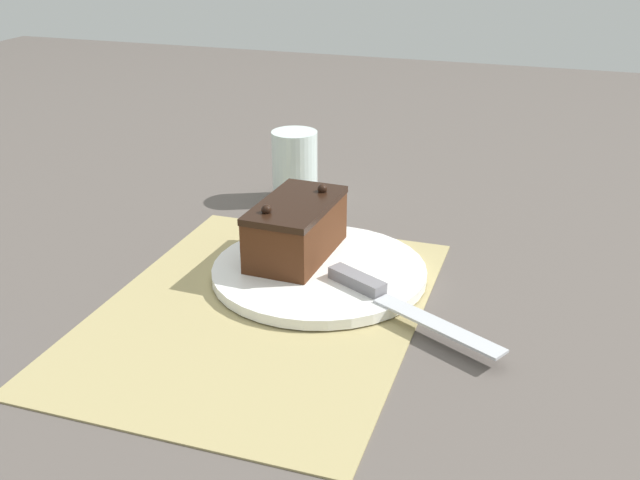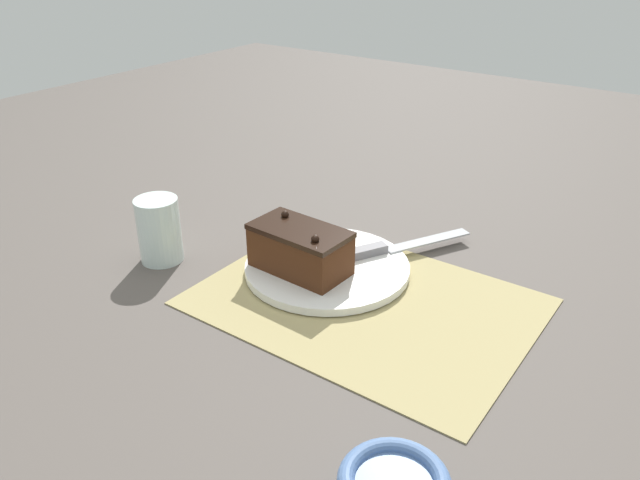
{
  "view_description": "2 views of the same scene",
  "coord_description": "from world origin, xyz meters",
  "px_view_note": "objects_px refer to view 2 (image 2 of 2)",
  "views": [
    {
      "loc": [
        -0.66,
        -0.29,
        0.41
      ],
      "look_at": [
        0.12,
        -0.03,
        0.04
      ],
      "focal_mm": 42.0,
      "sensor_mm": 36.0,
      "label": 1
    },
    {
      "loc": [
        -0.38,
        0.65,
        0.49
      ],
      "look_at": [
        0.09,
        -0.02,
        0.06
      ],
      "focal_mm": 35.0,
      "sensor_mm": 36.0,
      "label": 2
    }
  ],
  "objects_px": {
    "serving_knife": "(386,248)",
    "chocolate_cake": "(300,249)",
    "cake_plate": "(327,267)",
    "drinking_glass": "(159,230)"
  },
  "relations": [
    {
      "from": "cake_plate",
      "to": "drinking_glass",
      "type": "height_order",
      "value": "drinking_glass"
    },
    {
      "from": "cake_plate",
      "to": "drinking_glass",
      "type": "bearing_deg",
      "value": 26.26
    },
    {
      "from": "serving_knife",
      "to": "drinking_glass",
      "type": "height_order",
      "value": "drinking_glass"
    },
    {
      "from": "serving_knife",
      "to": "chocolate_cake",
      "type": "bearing_deg",
      "value": -92.28
    },
    {
      "from": "cake_plate",
      "to": "drinking_glass",
      "type": "relative_size",
      "value": 2.42
    },
    {
      "from": "chocolate_cake",
      "to": "drinking_glass",
      "type": "relative_size",
      "value": 1.44
    },
    {
      "from": "serving_knife",
      "to": "cake_plate",
      "type": "bearing_deg",
      "value": -91.63
    },
    {
      "from": "cake_plate",
      "to": "chocolate_cake",
      "type": "xyz_separation_m",
      "value": [
        0.02,
        0.04,
        0.04
      ]
    },
    {
      "from": "drinking_glass",
      "to": "chocolate_cake",
      "type": "bearing_deg",
      "value": -159.52
    },
    {
      "from": "cake_plate",
      "to": "chocolate_cake",
      "type": "relative_size",
      "value": 1.68
    }
  ]
}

